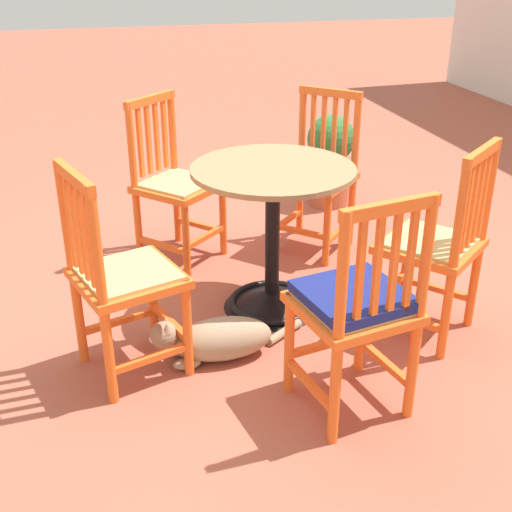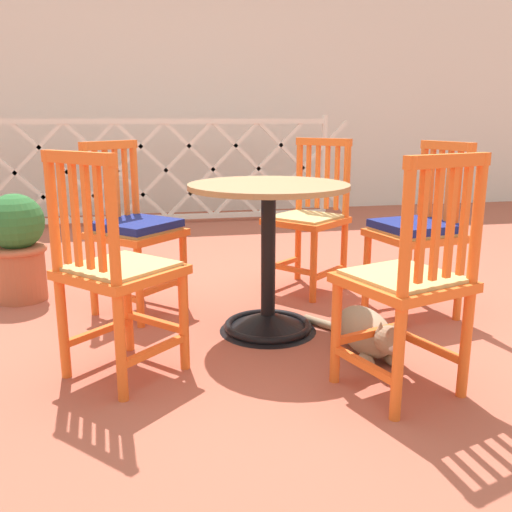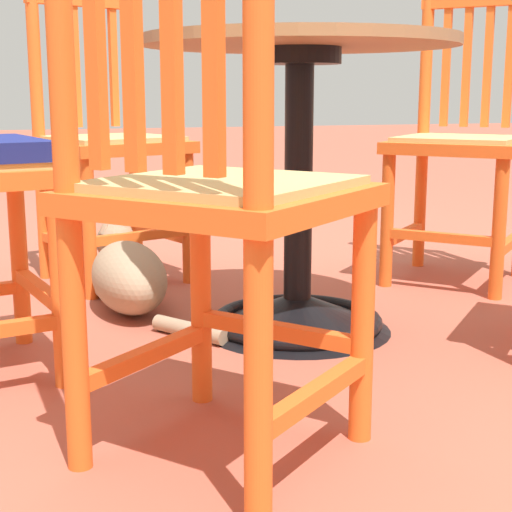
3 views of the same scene
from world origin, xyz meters
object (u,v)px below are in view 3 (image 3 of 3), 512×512
at_px(orange_chair_tucked_in, 213,200).
at_px(tabby_cat, 127,274).
at_px(orange_chair_near_fence, 108,145).
at_px(cafe_table, 298,220).
at_px(orange_chair_facing_out, 462,146).

relative_size(orange_chair_tucked_in, tabby_cat, 1.25).
distance_m(orange_chair_near_fence, tabby_cat, 0.50).
relative_size(cafe_table, orange_chair_tucked_in, 0.83).
height_order(cafe_table, orange_chair_tucked_in, orange_chair_tucked_in).
xyz_separation_m(orange_chair_tucked_in, tabby_cat, (-0.03, -1.01, -0.34)).
xyz_separation_m(orange_chair_tucked_in, orange_chair_facing_out, (-1.10, -1.00, 0.00)).
distance_m(orange_chair_tucked_in, tabby_cat, 1.06).
distance_m(cafe_table, orange_chair_near_fence, 0.83).
distance_m(cafe_table, orange_chair_tucked_in, 0.77).
bearing_deg(tabby_cat, orange_chair_near_fence, -91.88).
bearing_deg(orange_chair_tucked_in, tabby_cat, -91.57).
bearing_deg(cafe_table, orange_chair_facing_out, -152.64).
distance_m(cafe_table, tabby_cat, 0.56).
bearing_deg(orange_chair_tucked_in, orange_chair_facing_out, -137.65).
relative_size(orange_chair_near_fence, orange_chair_facing_out, 1.00).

